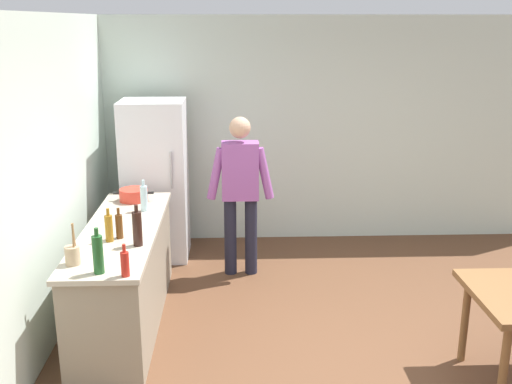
# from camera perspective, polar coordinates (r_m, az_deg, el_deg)

# --- Properties ---
(ground_plane) EXTENTS (14.00, 14.00, 0.00)m
(ground_plane) POSITION_cam_1_polar(r_m,az_deg,el_deg) (5.02, 10.24, -15.92)
(ground_plane) COLOR brown
(wall_back) EXTENTS (6.40, 0.12, 2.70)m
(wall_back) POSITION_cam_1_polar(r_m,az_deg,el_deg) (7.33, 5.84, 5.87)
(wall_back) COLOR silver
(wall_back) RESTS_ON ground_plane
(wall_left) EXTENTS (0.12, 5.60, 2.70)m
(wall_left) POSITION_cam_1_polar(r_m,az_deg,el_deg) (4.80, -21.36, -0.61)
(wall_left) COLOR silver
(wall_left) RESTS_ON ground_plane
(kitchen_counter) EXTENTS (0.64, 2.20, 0.90)m
(kitchen_counter) POSITION_cam_1_polar(r_m,az_deg,el_deg) (5.50, -12.43, -7.76)
(kitchen_counter) COLOR gray
(kitchen_counter) RESTS_ON ground_plane
(refrigerator) EXTENTS (0.70, 0.67, 1.80)m
(refrigerator) POSITION_cam_1_polar(r_m,az_deg,el_deg) (6.83, -9.55, 1.10)
(refrigerator) COLOR white
(refrigerator) RESTS_ON ground_plane
(person) EXTENTS (0.70, 0.22, 1.70)m
(person) POSITION_cam_1_polar(r_m,az_deg,el_deg) (6.22, -1.50, 0.59)
(person) COLOR #1E1E2D
(person) RESTS_ON ground_plane
(cooking_pot) EXTENTS (0.40, 0.28, 0.12)m
(cooking_pot) POSITION_cam_1_polar(r_m,az_deg,el_deg) (6.09, -11.58, -0.27)
(cooking_pot) COLOR red
(cooking_pot) RESTS_ON kitchen_counter
(utensil_jar) EXTENTS (0.11, 0.11, 0.32)m
(utensil_jar) POSITION_cam_1_polar(r_m,az_deg,el_deg) (4.62, -17.07, -5.70)
(utensil_jar) COLOR tan
(utensil_jar) RESTS_ON kitchen_counter
(bottle_beer_brown) EXTENTS (0.06, 0.06, 0.26)m
(bottle_beer_brown) POSITION_cam_1_polar(r_m,az_deg,el_deg) (5.06, -12.91, -3.17)
(bottle_beer_brown) COLOR #5B3314
(bottle_beer_brown) RESTS_ON kitchen_counter
(bottle_oil_amber) EXTENTS (0.06, 0.06, 0.28)m
(bottle_oil_amber) POSITION_cam_1_polar(r_m,az_deg,el_deg) (5.00, -13.84, -3.33)
(bottle_oil_amber) COLOR #996619
(bottle_oil_amber) RESTS_ON kitchen_counter
(bottle_wine_green) EXTENTS (0.08, 0.08, 0.34)m
(bottle_wine_green) POSITION_cam_1_polar(r_m,az_deg,el_deg) (4.39, -14.83, -5.72)
(bottle_wine_green) COLOR #1E5123
(bottle_wine_green) RESTS_ON kitchen_counter
(bottle_sauce_red) EXTENTS (0.06, 0.06, 0.24)m
(bottle_sauce_red) POSITION_cam_1_polar(r_m,az_deg,el_deg) (4.32, -12.38, -6.66)
(bottle_sauce_red) COLOR #B22319
(bottle_sauce_red) RESTS_ON kitchen_counter
(bottle_water_clear) EXTENTS (0.07, 0.07, 0.30)m
(bottle_water_clear) POSITION_cam_1_polar(r_m,az_deg,el_deg) (5.73, -10.62, -0.56)
(bottle_water_clear) COLOR silver
(bottle_water_clear) RESTS_ON kitchen_counter
(bottle_wine_dark) EXTENTS (0.08, 0.08, 0.34)m
(bottle_wine_dark) POSITION_cam_1_polar(r_m,az_deg,el_deg) (4.85, -11.25, -3.41)
(bottle_wine_dark) COLOR black
(bottle_wine_dark) RESTS_ON kitchen_counter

